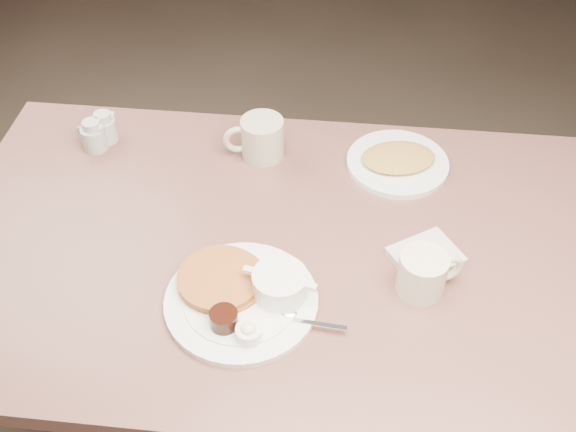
# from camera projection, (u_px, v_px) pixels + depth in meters

# --- Properties ---
(diner_table) EXTENTS (1.50, 0.90, 0.75)m
(diner_table) POSITION_uv_depth(u_px,v_px,m) (287.00, 296.00, 1.60)
(diner_table) COLOR #84564C
(diner_table) RESTS_ON ground
(main_plate) EXTENTS (0.39, 0.36, 0.07)m
(main_plate) POSITION_uv_depth(u_px,v_px,m) (246.00, 294.00, 1.35)
(main_plate) COLOR white
(main_plate) RESTS_ON diner_table
(coffee_mug_near) EXTENTS (0.15, 0.12, 0.09)m
(coffee_mug_near) POSITION_uv_depth(u_px,v_px,m) (424.00, 273.00, 1.36)
(coffee_mug_near) COLOR white
(coffee_mug_near) RESTS_ON diner_table
(napkin) EXTENTS (0.17, 0.16, 0.02)m
(napkin) POSITION_uv_depth(u_px,v_px,m) (426.00, 256.00, 1.44)
(napkin) COLOR silver
(napkin) RESTS_ON diner_table
(coffee_mug_far) EXTENTS (0.16, 0.12, 0.10)m
(coffee_mug_far) POSITION_uv_depth(u_px,v_px,m) (260.00, 138.00, 1.66)
(coffee_mug_far) COLOR beige
(coffee_mug_far) RESTS_ON diner_table
(creamer_left) EXTENTS (0.08, 0.06, 0.08)m
(creamer_left) POSITION_uv_depth(u_px,v_px,m) (104.00, 128.00, 1.71)
(creamer_left) COLOR #BBBBB7
(creamer_left) RESTS_ON diner_table
(creamer_right) EXTENTS (0.09, 0.07, 0.08)m
(creamer_right) POSITION_uv_depth(u_px,v_px,m) (93.00, 136.00, 1.69)
(creamer_right) COLOR #B9BAB6
(creamer_right) RESTS_ON diner_table
(hash_plate) EXTENTS (0.30, 0.30, 0.04)m
(hash_plate) POSITION_uv_depth(u_px,v_px,m) (398.00, 161.00, 1.66)
(hash_plate) COLOR white
(hash_plate) RESTS_ON diner_table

